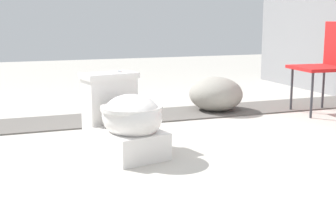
{
  "coord_description": "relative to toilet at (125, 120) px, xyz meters",
  "views": [
    {
      "loc": [
        2.79,
        -0.93,
        0.87
      ],
      "look_at": [
        -0.07,
        0.11,
        0.3
      ],
      "focal_mm": 50.0,
      "sensor_mm": 36.0,
      "label": 1
    }
  ],
  "objects": [
    {
      "name": "gravel_strip",
      "position": [
        -1.04,
        0.69,
        -0.21
      ],
      "size": [
        0.56,
        8.0,
        0.01
      ],
      "primitive_type": "cube",
      "color": "#605B56",
      "rests_on": "ground"
    },
    {
      "name": "boulder_near",
      "position": [
        -1.06,
        1.17,
        -0.06
      ],
      "size": [
        0.62,
        0.6,
        0.32
      ],
      "primitive_type": "ellipsoid",
      "rotation": [
        0.0,
        0.0,
        0.23
      ],
      "color": "gray",
      "rests_on": "ground"
    },
    {
      "name": "toilet",
      "position": [
        0.0,
        0.0,
        0.0
      ],
      "size": [
        0.7,
        0.5,
        0.52
      ],
      "rotation": [
        0.0,
        0.0,
        0.23
      ],
      "color": "white",
      "rests_on": "ground"
    },
    {
      "name": "ground_plane",
      "position": [
        0.06,
        0.19,
        -0.22
      ],
      "size": [
        14.0,
        14.0,
        0.0
      ],
      "primitive_type": "plane",
      "color": "#B7B2A8"
    },
    {
      "name": "folding_chair_left",
      "position": [
        -0.64,
        2.1,
        0.29
      ],
      "size": [
        0.47,
        0.47,
        0.83
      ],
      "rotation": [
        0.0,
        0.0,
        -1.65
      ],
      "color": "red",
      "rests_on": "ground"
    }
  ]
}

